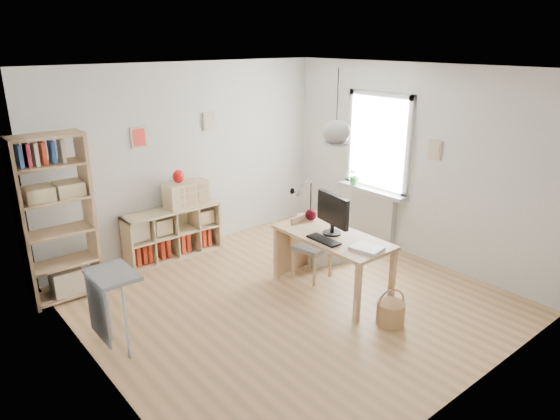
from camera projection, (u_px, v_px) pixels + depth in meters
ground at (289, 300)px, 6.03m from camera, size 4.50×4.50×0.00m
room_shell at (336, 132)px, 5.60m from camera, size 4.50×4.50×4.50m
window_unit at (379, 143)px, 7.30m from camera, size 0.07×1.16×1.46m
radiator at (372, 217)px, 7.65m from camera, size 0.10×0.80×0.80m
windowsill at (372, 191)px, 7.48m from camera, size 0.22×1.20×0.06m
desk at (332, 242)px, 6.04m from camera, size 0.70×1.50×0.75m
cube_shelf at (171, 236)px, 7.17m from camera, size 1.40×0.38×0.72m
tall_bookshelf at (55, 213)px, 5.76m from camera, size 0.80×0.38×2.00m
side_table at (107, 291)px, 4.84m from camera, size 0.40×0.55×0.85m
chair at (309, 243)px, 6.49m from camera, size 0.47×0.47×0.83m
wicker_basket at (391, 312)px, 5.49m from camera, size 0.31×0.31×0.43m
storage_chest at (324, 245)px, 7.10m from camera, size 0.77×0.83×0.65m
monitor at (333, 212)px, 5.96m from camera, size 0.23×0.57×0.50m
keyboard at (324, 240)px, 5.83m from camera, size 0.17×0.44×0.02m
task_lamp at (301, 197)px, 6.36m from camera, size 0.46×0.17×0.49m
yarn_ball at (311, 215)px, 6.48m from camera, size 0.15×0.15×0.15m
paper_tray at (367, 248)px, 5.59m from camera, size 0.33×0.38×0.03m
drawer_chest at (186, 194)px, 7.10m from camera, size 0.64×0.32×0.36m
red_vase at (178, 177)px, 6.95m from camera, size 0.16×0.16×0.19m
potted_plant at (355, 175)px, 7.66m from camera, size 0.26×0.23×0.28m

